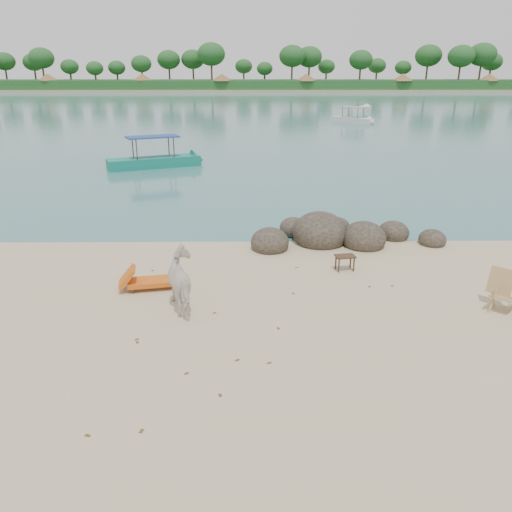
{
  "coord_description": "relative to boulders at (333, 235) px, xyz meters",
  "views": [
    {
      "loc": [
        -0.45,
        -9.89,
        5.43
      ],
      "look_at": [
        -0.32,
        2.0,
        1.0
      ],
      "focal_mm": 35.0,
      "sensor_mm": 36.0,
      "label": 1
    }
  ],
  "objects": [
    {
      "name": "boat_mid",
      "position": [
        8.73,
        41.6,
        1.14
      ],
      "size": [
        4.84,
        5.03,
        2.78
      ],
      "primitive_type": null,
      "rotation": [
        0.0,
        0.0,
        -0.82
      ],
      "color": "silver",
      "rests_on": "water"
    },
    {
      "name": "far_scenery",
      "position": [
        -2.27,
        130.74,
        2.89
      ],
      "size": [
        420.0,
        18.0,
        9.5
      ],
      "color": "#1E4C1E",
      "rests_on": "ground"
    },
    {
      "name": "cow",
      "position": [
        -4.33,
        -4.9,
        0.44
      ],
      "size": [
        1.31,
        1.81,
        1.39
      ],
      "primitive_type": "imported",
      "rotation": [
        0.0,
        0.0,
        3.52
      ],
      "color": "silver",
      "rests_on": "ground"
    },
    {
      "name": "side_table",
      "position": [
        -0.05,
        -2.55,
        -0.03
      ],
      "size": [
        0.61,
        0.45,
        0.45
      ],
      "primitive_type": null,
      "rotation": [
        0.0,
        0.0,
        0.17
      ],
      "color": "#2F1F13",
      "rests_on": "ground"
    },
    {
      "name": "far_shore",
      "position": [
        -2.3,
        164.04,
        -0.25
      ],
      "size": [
        420.0,
        90.0,
        1.4
      ],
      "primitive_type": "cube",
      "color": "tan",
      "rests_on": "ground"
    },
    {
      "name": "boat_near",
      "position": [
        -8.54,
        14.29,
        1.24
      ],
      "size": [
        6.19,
        3.69,
        2.99
      ],
      "primitive_type": null,
      "rotation": [
        0.0,
        0.0,
        0.4
      ],
      "color": "#137764",
      "rests_on": "water"
    },
    {
      "name": "deck_chair",
      "position": [
        3.28,
        -5.15,
        0.22
      ],
      "size": [
        0.91,
        0.91,
        0.96
      ],
      "primitive_type": null,
      "rotation": [
        0.0,
        0.0,
        -0.77
      ],
      "color": "tan",
      "rests_on": "ground"
    },
    {
      "name": "lounge_chair",
      "position": [
        -5.26,
        -3.73,
        0.02
      ],
      "size": [
        1.9,
        0.95,
        0.54
      ],
      "primitive_type": null,
      "rotation": [
        0.0,
        0.0,
        0.18
      ],
      "color": "#C05116",
      "rests_on": "ground"
    },
    {
      "name": "boat_far",
      "position": [
        13.49,
        58.81,
        0.1
      ],
      "size": [
        3.99,
        6.01,
        0.7
      ],
      "primitive_type": null,
      "rotation": [
        0.0,
        0.0,
        1.09
      ],
      "color": "silver",
      "rests_on": "water"
    },
    {
      "name": "water",
      "position": [
        -2.3,
        84.04,
        -0.25
      ],
      "size": [
        400.0,
        400.0,
        0.0
      ],
      "primitive_type": "plane",
      "color": "#387070",
      "rests_on": "ground"
    },
    {
      "name": "boulders",
      "position": [
        0.0,
        0.0,
        0.0
      ],
      "size": [
        6.46,
        3.06,
        1.37
      ],
      "rotation": [
        0.0,
        0.0,
        0.3
      ],
      "color": "#2E281F",
      "rests_on": "ground"
    },
    {
      "name": "dead_leaves",
      "position": [
        -3.06,
        -6.02,
        -0.25
      ],
      "size": [
        6.73,
        7.24,
        0.0
      ],
      "color": "brown",
      "rests_on": "ground"
    }
  ]
}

